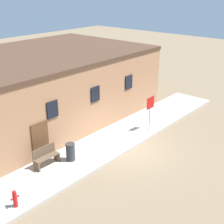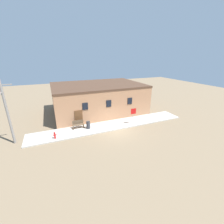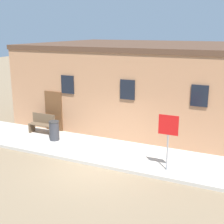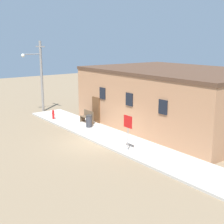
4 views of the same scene
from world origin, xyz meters
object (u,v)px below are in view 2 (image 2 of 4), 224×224
Objects in this scene: bench at (78,125)px; utility_pole at (6,111)px; stop_sign at (133,113)px; trash_bin at (88,125)px; fire_hydrant at (55,135)px.

utility_pole is (-6.74, -0.85, 3.04)m from bench.
stop_sign reaches higher than trash_bin.
stop_sign is 1.59× the size of bench.
fire_hydrant is at bearing -150.58° from bench.
trash_bin is (1.12, -0.57, -0.00)m from bench.
fire_hydrant is at bearing -179.64° from stop_sign.
fire_hydrant is 0.58× the size of bench.
stop_sign is 2.29× the size of trash_bin.
utility_pole reaches higher than fire_hydrant.
fire_hydrant is 9.74m from stop_sign.
utility_pole is (-3.92, 0.74, 3.11)m from fire_hydrant.
utility_pole reaches higher than trash_bin.
bench is at bearing 152.99° from trash_bin.
utility_pole reaches higher than bench.
stop_sign is 5.90m from trash_bin.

